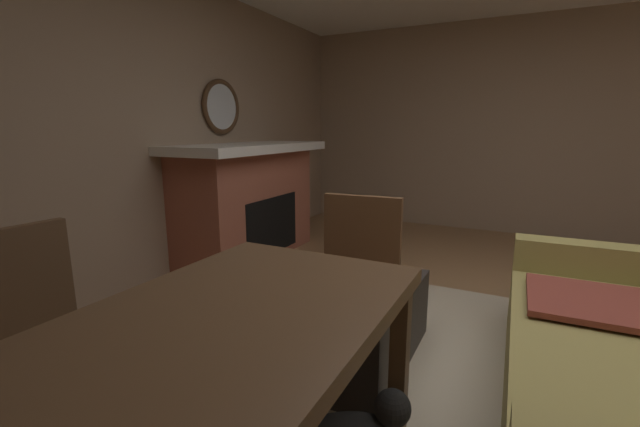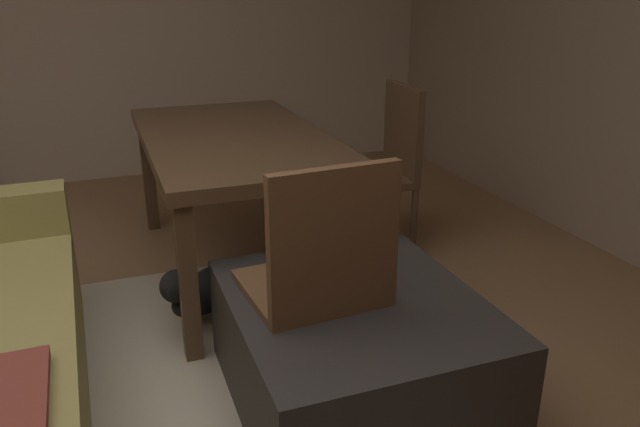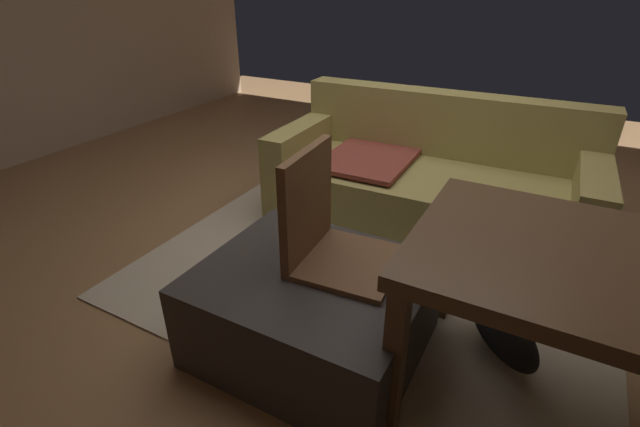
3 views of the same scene
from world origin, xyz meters
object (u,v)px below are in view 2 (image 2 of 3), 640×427
object	(u,v)px
dining_table	(235,149)
dining_chair_south	(384,160)
ottoman_coffee_table	(354,351)
small_dog	(208,288)
tv_remote	(331,304)
dining_chair_west	(320,275)

from	to	relation	value
dining_table	dining_chair_south	world-z (taller)	dining_chair_south
ottoman_coffee_table	small_dog	world-z (taller)	ottoman_coffee_table
tv_remote	dining_chair_south	world-z (taller)	dining_chair_south
dining_chair_west	tv_remote	bearing A→B (deg)	-156.33
dining_chair_south	small_dog	xyz separation A→B (m)	(-0.47, 1.08, -0.36)
dining_table	dining_chair_south	xyz separation A→B (m)	(-0.01, -0.83, -0.14)
ottoman_coffee_table	dining_table	distance (m)	1.32
ottoman_coffee_table	tv_remote	size ratio (longest dim) A/B	6.03
tv_remote	dining_chair_west	world-z (taller)	dining_chair_west
ottoman_coffee_table	small_dog	size ratio (longest dim) A/B	1.95
dining_table	dining_chair_south	bearing A→B (deg)	-90.43
small_dog	dining_chair_south	bearing A→B (deg)	-66.76
dining_table	small_dog	bearing A→B (deg)	151.38
ottoman_coffee_table	dining_table	bearing A→B (deg)	5.91
dining_chair_south	small_dog	bearing A→B (deg)	113.24
tv_remote	dining_table	world-z (taller)	dining_table
dining_chair_south	small_dog	distance (m)	1.23
ottoman_coffee_table	tv_remote	xyz separation A→B (m)	(-0.03, 0.10, 0.22)
ottoman_coffee_table	dining_chair_west	size ratio (longest dim) A/B	1.04
dining_chair_south	dining_chair_west	distance (m)	1.46
small_dog	dining_chair_west	bearing A→B (deg)	-160.44
ottoman_coffee_table	dining_table	world-z (taller)	dining_table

